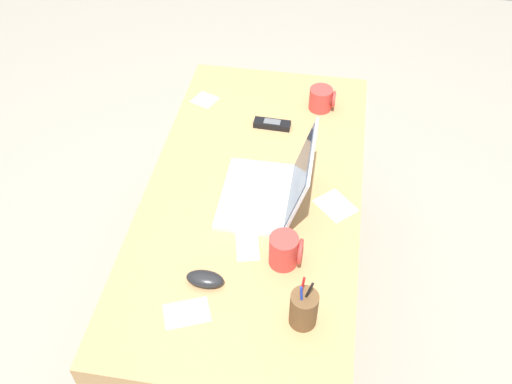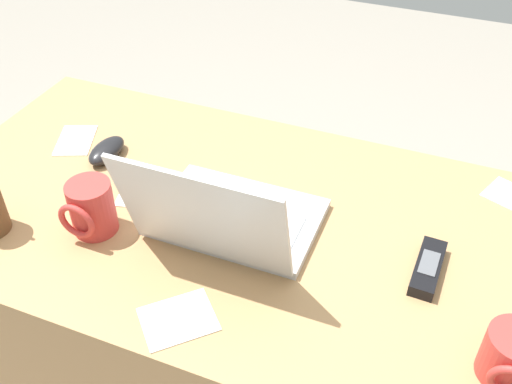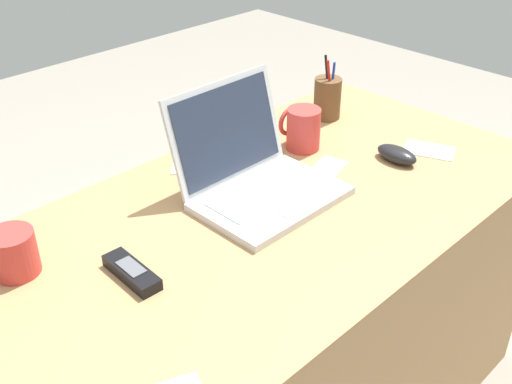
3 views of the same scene
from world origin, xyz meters
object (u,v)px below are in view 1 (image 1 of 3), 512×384
object	(u,v)px
laptop	(270,189)
coffee_mug_white	(321,99)
cordless_phone	(272,124)
computer_mouse	(205,279)
coffee_mug_tall	(285,251)
pen_holder	(304,309)

from	to	relation	value
laptop	coffee_mug_white	bearing A→B (deg)	166.58
laptop	cordless_phone	xyz separation A→B (m)	(-0.38, -0.05, -0.04)
computer_mouse	coffee_mug_tall	world-z (taller)	coffee_mug_tall
coffee_mug_tall	pen_holder	xyz separation A→B (m)	(0.19, 0.07, 0.00)
cordless_phone	pen_holder	bearing A→B (deg)	13.86
coffee_mug_white	laptop	bearing A→B (deg)	-13.42
laptop	coffee_mug_tall	xyz separation A→B (m)	(0.25, 0.08, 0.00)
computer_mouse	cordless_phone	world-z (taller)	computer_mouse
coffee_mug_white	pen_holder	bearing A→B (deg)	1.77
coffee_mug_tall	pen_holder	bearing A→B (deg)	21.29
coffee_mug_white	pen_holder	distance (m)	0.96
coffee_mug_white	coffee_mug_tall	bearing A→B (deg)	-3.34
cordless_phone	coffee_mug_tall	bearing A→B (deg)	11.47
coffee_mug_tall	pen_holder	world-z (taller)	pen_holder
laptop	coffee_mug_white	xyz separation A→B (m)	(-0.52, 0.12, -0.01)
laptop	cordless_phone	bearing A→B (deg)	-172.84
coffee_mug_tall	laptop	bearing A→B (deg)	-162.25
cordless_phone	pen_holder	distance (m)	0.84
coffee_mug_white	cordless_phone	distance (m)	0.23
laptop	pen_holder	size ratio (longest dim) A/B	1.78
computer_mouse	coffee_mug_white	distance (m)	0.92
coffee_mug_white	cordless_phone	size ratio (longest dim) A/B	0.72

